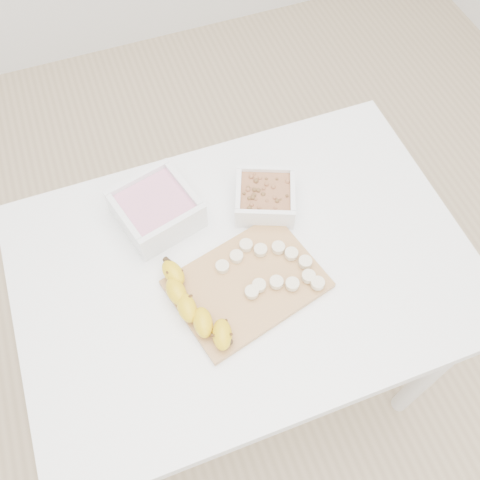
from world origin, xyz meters
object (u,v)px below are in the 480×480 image
object	(u,v)px
table	(244,284)
bowl_granola	(265,197)
cutting_board	(247,284)
banana	(195,307)
bowl_yogurt	(156,209)

from	to	relation	value
table	bowl_granola	xyz separation A→B (m)	(0.10, 0.13, 0.13)
table	cutting_board	xyz separation A→B (m)	(-0.01, -0.05, 0.10)
bowl_granola	banana	bearing A→B (deg)	-138.77
banana	table	bearing A→B (deg)	22.49
bowl_yogurt	bowl_granola	bearing A→B (deg)	-11.62
bowl_yogurt	bowl_granola	distance (m)	0.25
bowl_yogurt	cutting_board	bearing A→B (deg)	-60.60
table	bowl_granola	size ratio (longest dim) A/B	5.70
bowl_yogurt	cutting_board	world-z (taller)	bowl_yogurt
cutting_board	banana	xyz separation A→B (m)	(-0.12, -0.02, 0.03)
cutting_board	banana	world-z (taller)	banana
table	bowl_yogurt	distance (m)	0.27
cutting_board	banana	bearing A→B (deg)	-169.12
bowl_granola	banana	distance (m)	0.31
table	banana	xyz separation A→B (m)	(-0.14, -0.07, 0.13)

